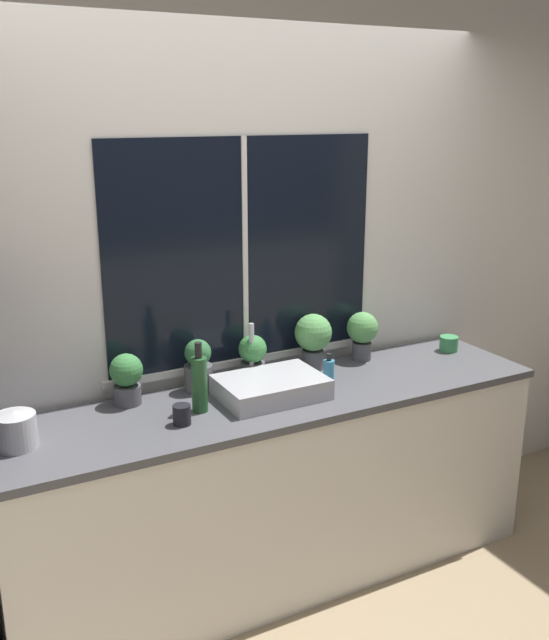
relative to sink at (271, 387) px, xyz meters
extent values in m
plane|color=#937F60|center=(0.03, -0.29, -0.96)|extent=(14.00, 14.00, 0.00)
cube|color=silver|center=(0.03, 0.36, 0.39)|extent=(8.00, 0.06, 2.70)
cube|color=black|center=(0.03, 0.32, 0.54)|extent=(1.32, 0.01, 1.02)
cube|color=silver|center=(0.03, 0.31, 0.54)|extent=(0.02, 0.01, 1.02)
cube|color=silver|center=(0.03, 0.31, 0.02)|extent=(1.38, 0.04, 0.03)
cube|color=silver|center=(2.26, 1.21, 0.39)|extent=(0.06, 7.00, 2.70)
cube|color=white|center=(0.03, 0.00, -0.52)|extent=(2.47, 0.58, 0.88)
cube|color=#4C4C51|center=(0.03, 0.00, -0.06)|extent=(2.50, 0.60, 0.03)
cube|color=#ADADB2|center=(0.00, 0.00, 0.00)|extent=(0.45, 0.32, 0.09)
cylinder|color=#B7B7BC|center=(0.00, 0.19, -0.03)|extent=(0.04, 0.04, 0.03)
cylinder|color=#B7B7BC|center=(0.00, 0.19, 0.11)|extent=(0.02, 0.02, 0.26)
cylinder|color=#4C4C51|center=(-0.58, 0.22, 0.00)|extent=(0.12, 0.12, 0.08)
sphere|color=#387A3D|center=(-0.58, 0.22, 0.11)|extent=(0.14, 0.14, 0.14)
cylinder|color=#4C4C51|center=(-0.25, 0.22, 0.01)|extent=(0.13, 0.13, 0.12)
sphere|color=#2D6638|center=(-0.25, 0.22, 0.13)|extent=(0.12, 0.12, 0.12)
cylinder|color=#4C4C51|center=(0.02, 0.22, 0.00)|extent=(0.11, 0.11, 0.09)
sphere|color=#387A3D|center=(0.02, 0.22, 0.11)|extent=(0.13, 0.13, 0.13)
cylinder|color=#4C4C51|center=(0.34, 0.22, 0.00)|extent=(0.10, 0.10, 0.09)
sphere|color=#569951|center=(0.34, 0.22, 0.14)|extent=(0.18, 0.18, 0.18)
cylinder|color=#4C4C51|center=(0.63, 0.22, 0.00)|extent=(0.10, 0.10, 0.09)
sphere|color=#569951|center=(0.63, 0.22, 0.12)|extent=(0.16, 0.16, 0.16)
cylinder|color=teal|center=(0.30, 0.00, 0.01)|extent=(0.05, 0.05, 0.12)
cylinder|color=black|center=(0.30, 0.00, 0.09)|extent=(0.02, 0.02, 0.03)
cylinder|color=#235128|center=(-0.33, 0.00, 0.07)|extent=(0.07, 0.07, 0.24)
cylinder|color=black|center=(-0.33, 0.00, 0.22)|extent=(0.03, 0.03, 0.07)
cylinder|color=black|center=(-0.45, -0.09, 0.00)|extent=(0.07, 0.07, 0.08)
cylinder|color=#38844C|center=(1.11, 0.11, -0.01)|extent=(0.09, 0.09, 0.08)
cylinder|color=#B2B2B7|center=(-1.06, 0.01, 0.02)|extent=(0.15, 0.15, 0.13)
cone|color=#B2B2B7|center=(-1.06, 0.01, 0.09)|extent=(0.13, 0.13, 0.01)
camera|label=1|loc=(-1.35, -2.57, 1.17)|focal=40.00mm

